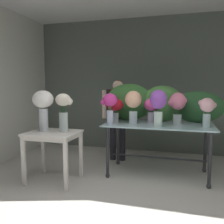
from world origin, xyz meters
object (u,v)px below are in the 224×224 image
(display_table_glass, at_px, (158,132))
(vase_cream_lisianthus_tall, at_px, (64,109))
(vase_white_roses_tall, at_px, (43,105))
(florist, at_px, (118,111))
(vase_violet_stock, at_px, (158,104))
(vase_fuchsia_carnations, at_px, (151,107))
(vase_rosy_tulips, at_px, (178,104))
(side_table_white, at_px, (53,139))
(vase_peach_snapdragons, at_px, (133,103))
(vase_crimson_dahlias, at_px, (115,107))
(vase_blush_lilies, at_px, (207,109))
(vase_magenta_freesia, at_px, (110,104))

(display_table_glass, relative_size, vase_cream_lisianthus_tall, 2.97)
(vase_white_roses_tall, xyz_separation_m, vase_cream_lisianthus_tall, (0.31, 0.07, -0.06))
(florist, height_order, vase_violet_stock, florist)
(display_table_glass, xyz_separation_m, florist, (-0.84, 0.59, 0.27))
(vase_white_roses_tall, bearing_deg, vase_fuchsia_carnations, 27.85)
(vase_violet_stock, bearing_deg, vase_fuchsia_carnations, 112.19)
(vase_rosy_tulips, bearing_deg, side_table_white, -156.15)
(vase_peach_snapdragons, xyz_separation_m, vase_fuchsia_carnations, (0.26, 0.19, -0.07))
(side_table_white, distance_m, vase_peach_snapdragons, 1.38)
(vase_peach_snapdragons, xyz_separation_m, vase_crimson_dahlias, (-0.34, 0.11, -0.08))
(vase_blush_lilies, xyz_separation_m, vase_cream_lisianthus_tall, (-2.08, -0.54, -0.00))
(vase_cream_lisianthus_tall, bearing_deg, vase_fuchsia_carnations, 31.24)
(side_table_white, distance_m, florist, 1.50)
(vase_fuchsia_carnations, bearing_deg, vase_violet_stock, -67.81)
(side_table_white, relative_size, vase_rosy_tulips, 1.52)
(vase_crimson_dahlias, relative_size, vase_violet_stock, 0.72)
(vase_crimson_dahlias, height_order, vase_magenta_freesia, vase_magenta_freesia)
(vase_blush_lilies, xyz_separation_m, vase_violet_stock, (-0.70, -0.17, 0.07))
(vase_rosy_tulips, distance_m, vase_cream_lisianthus_tall, 1.81)
(display_table_glass, height_order, vase_fuchsia_carnations, vase_fuchsia_carnations)
(display_table_glass, distance_m, vase_crimson_dahlias, 0.84)
(vase_peach_snapdragons, distance_m, vase_cream_lisianthus_tall, 1.11)
(side_table_white, relative_size, vase_peach_snapdragons, 1.44)
(vase_fuchsia_carnations, bearing_deg, display_table_glass, -35.36)
(vase_cream_lisianthus_tall, bearing_deg, vase_crimson_dahlias, 46.87)
(vase_fuchsia_carnations, bearing_deg, vase_crimson_dahlias, -172.45)
(vase_crimson_dahlias, distance_m, vase_magenta_freesia, 0.30)
(vase_peach_snapdragons, bearing_deg, vase_magenta_freesia, -152.32)
(side_table_white, distance_m, vase_crimson_dahlias, 1.15)
(vase_fuchsia_carnations, distance_m, vase_blush_lilies, 0.88)
(vase_magenta_freesia, height_order, vase_violet_stock, vase_violet_stock)
(vase_blush_lilies, relative_size, vase_white_roses_tall, 0.70)
(vase_magenta_freesia, bearing_deg, vase_fuchsia_carnations, 31.18)
(florist, bearing_deg, vase_white_roses_tall, -122.50)
(vase_crimson_dahlias, bearing_deg, vase_cream_lisianthus_tall, -133.13)
(florist, bearing_deg, vase_rosy_tulips, -24.01)
(vase_fuchsia_carnations, distance_m, vase_magenta_freesia, 0.71)
(display_table_glass, bearing_deg, vase_violet_stock, -86.89)
(florist, distance_m, vase_blush_lilies, 1.71)
(display_table_glass, height_order, side_table_white, display_table_glass)
(side_table_white, relative_size, vase_crimson_dahlias, 1.92)
(florist, distance_m, vase_cream_lisianthus_tall, 1.35)
(side_table_white, height_order, vase_blush_lilies, vase_blush_lilies)
(display_table_glass, bearing_deg, vase_rosy_tulips, 17.38)
(vase_blush_lilies, height_order, vase_rosy_tulips, vase_rosy_tulips)
(vase_peach_snapdragons, xyz_separation_m, vase_rosy_tulips, (0.69, 0.18, -0.02))
(vase_crimson_dahlias, relative_size, vase_cream_lisianthus_tall, 0.69)
(vase_peach_snapdragons, bearing_deg, vase_violet_stock, -24.36)
(vase_crimson_dahlias, height_order, vase_violet_stock, vase_violet_stock)
(vase_crimson_dahlias, bearing_deg, florist, 99.44)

